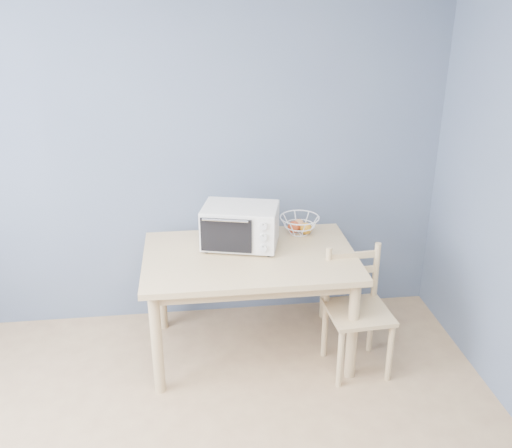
{
  "coord_description": "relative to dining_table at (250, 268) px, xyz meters",
  "views": [
    {
      "loc": [
        0.15,
        -1.69,
        2.4
      ],
      "look_at": [
        0.57,
        1.76,
        0.93
      ],
      "focal_mm": 40.0,
      "sensor_mm": 36.0,
      "label": 1
    }
  ],
  "objects": [
    {
      "name": "toaster_oven",
      "position": [
        -0.07,
        0.14,
        0.25
      ],
      "size": [
        0.56,
        0.45,
        0.29
      ],
      "rotation": [
        0.0,
        0.0,
        -0.25
      ],
      "color": "beige",
      "rests_on": "dining_table"
    },
    {
      "name": "fruit_basket",
      "position": [
        0.39,
        0.3,
        0.17
      ],
      "size": [
        0.3,
        0.3,
        0.13
      ],
      "rotation": [
        0.0,
        0.0,
        0.08
      ],
      "color": "white",
      "rests_on": "dining_table"
    },
    {
      "name": "dining_table",
      "position": [
        0.0,
        0.0,
        0.0
      ],
      "size": [
        1.4,
        0.9,
        0.75
      ],
      "color": "tan",
      "rests_on": "ground"
    },
    {
      "name": "dining_chair",
      "position": [
        0.68,
        -0.25,
        -0.24
      ],
      "size": [
        0.41,
        0.41,
        0.84
      ],
      "rotation": [
        0.0,
        0.0,
        0.06
      ],
      "color": "tan",
      "rests_on": "ground"
    },
    {
      "name": "room",
      "position": [
        -0.52,
        -1.67,
        0.65
      ],
      "size": [
        4.01,
        4.51,
        2.61
      ],
      "color": "tan",
      "rests_on": "ground"
    }
  ]
}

